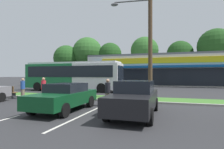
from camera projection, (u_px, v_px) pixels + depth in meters
grass_median at (94, 97)px, 14.27m from camera, size 56.00×2.20×0.12m
curb_lip at (88, 99)px, 13.11m from camera, size 56.00×0.24×0.12m
parking_stripe_2 at (79, 117)px, 7.98m from camera, size 0.12×4.80×0.01m
storefront_building at (170, 70)px, 33.61m from camera, size 27.87×13.56×5.27m
tree_far_left at (66, 58)px, 49.38m from camera, size 6.91×6.91×9.82m
tree_left at (87, 52)px, 49.50m from camera, size 8.02×8.02×12.01m
tree_mid_left at (110, 54)px, 45.24m from camera, size 5.69×5.69×9.80m
tree_mid at (144, 51)px, 44.53m from camera, size 6.75×6.75×11.14m
tree_mid_right at (180, 54)px, 40.90m from camera, size 5.81×5.81×9.48m
tree_right at (216, 46)px, 37.11m from camera, size 7.23×7.23×11.26m
utility_pole at (148, 26)px, 13.02m from camera, size 3.06×2.40×10.02m
city_bus at (73, 75)px, 20.55m from camera, size 11.11×2.69×3.25m
bus_stop_bench at (7, 92)px, 14.38m from camera, size 1.60×0.45×0.95m
car_1 at (135, 98)px, 8.30m from camera, size 1.89×4.56×1.57m
car_2 at (37, 81)px, 30.22m from camera, size 4.79×1.91×1.53m
car_3 at (65, 96)px, 9.38m from camera, size 1.91×4.32×1.39m
pedestrian_near_bench at (44, 89)px, 13.20m from camera, size 0.33×0.33×1.65m
pedestrian_by_pole at (108, 93)px, 10.62m from camera, size 0.32×0.32×1.60m
pedestrian_mid at (23, 89)px, 13.79m from camera, size 0.32×0.32×1.58m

